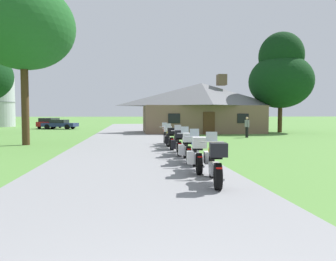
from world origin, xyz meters
TOP-DOWN VIEW (x-y plane):
  - ground_plane at (0.00, 20.00)m, footprint 500.00×500.00m
  - asphalt_driveway at (0.00, 18.00)m, footprint 6.40×80.00m
  - motorcycle_yellow_nearest_to_camera at (2.11, 6.35)m, footprint 0.79×2.07m
  - motorcycle_blue_second_in_row at (2.05, 8.16)m, footprint 0.86×2.08m
  - motorcycle_silver_third_in_row at (2.10, 10.15)m, footprint 0.82×2.08m
  - motorcycle_red_fourth_in_row at (2.11, 12.22)m, footprint 0.85×2.08m
  - motorcycle_yellow_fifth_in_row at (2.05, 14.56)m, footprint 0.72×2.08m
  - motorcycle_red_farthest_in_row at (2.10, 16.72)m, footprint 0.66×2.08m
  - stone_lodge at (7.22, 29.47)m, footprint 12.34×6.37m
  - bystander_gray_shirt_near_lodge at (9.27, 22.38)m, footprint 0.27×0.55m
  - tree_right_of_lodge at (15.47, 29.04)m, footprint 6.48×6.48m
  - tree_left_near at (-6.33, 18.31)m, footprint 6.08×6.08m
  - metal_silo_distant at (-19.49, 48.33)m, footprint 4.04×4.04m
  - parked_red_suv_far_left at (-10.63, 41.28)m, footprint 2.39×4.79m
  - parked_navy_sedan_far_left at (-8.85, 39.12)m, footprint 4.51×2.73m

SIDE VIEW (x-z plane):
  - ground_plane at x=0.00m, z-range 0.00..0.00m
  - asphalt_driveway at x=0.00m, z-range 0.00..0.06m
  - motorcycle_blue_second_in_row at x=2.05m, z-range -0.04..1.26m
  - motorcycle_silver_third_in_row at x=2.10m, z-range -0.04..1.26m
  - motorcycle_red_fourth_in_row at x=2.11m, z-range -0.04..1.26m
  - motorcycle_yellow_fifth_in_row at x=2.05m, z-range -0.04..1.26m
  - motorcycle_yellow_nearest_to_camera at x=2.11m, z-range -0.03..1.27m
  - motorcycle_red_farthest_in_row at x=2.10m, z-range -0.03..1.27m
  - parked_navy_sedan_far_left at x=-8.85m, z-range 0.04..1.24m
  - parked_red_suv_far_left at x=-10.63m, z-range 0.08..1.48m
  - bystander_gray_shirt_near_lodge at x=9.27m, z-range 0.10..1.76m
  - stone_lodge at x=7.22m, z-range -0.37..5.57m
  - metal_silo_distant at x=-19.49m, z-range 0.01..8.46m
  - tree_right_of_lodge at x=15.47m, z-range 0.90..11.20m
  - tree_left_near at x=-6.33m, z-range 1.92..13.76m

